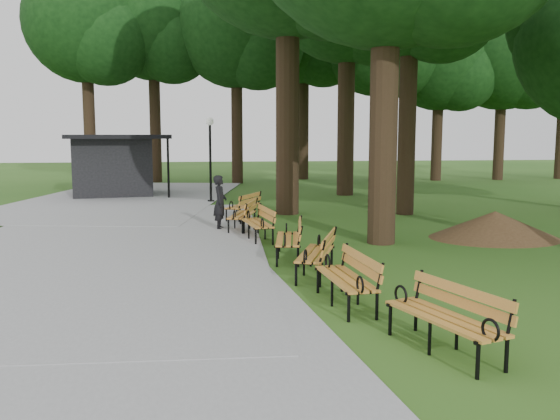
{
  "coord_description": "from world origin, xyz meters",
  "views": [
    {
      "loc": [
        -1.45,
        -11.99,
        2.73
      ],
      "look_at": [
        0.18,
        0.74,
        1.1
      ],
      "focal_mm": 37.73,
      "sensor_mm": 36.0,
      "label": 1
    }
  ],
  "objects": [
    {
      "name": "ground",
      "position": [
        0.0,
        0.0,
        0.0
      ],
      "size": [
        100.0,
        100.0,
        0.0
      ],
      "primitive_type": "plane",
      "color": "#2A5618",
      "rests_on": "ground"
    },
    {
      "name": "path",
      "position": [
        -4.0,
        3.0,
        0.03
      ],
      "size": [
        12.0,
        38.0,
        0.06
      ],
      "primitive_type": "cube",
      "color": "#959598",
      "rests_on": "ground"
    },
    {
      "name": "person",
      "position": [
        -1.03,
        5.06,
        0.79
      ],
      "size": [
        0.46,
        0.63,
        1.59
      ],
      "primitive_type": "imported",
      "rotation": [
        0.0,
        0.0,
        1.42
      ],
      "color": "black",
      "rests_on": "ground"
    },
    {
      "name": "kiosk",
      "position": [
        -5.59,
        15.35,
        1.38
      ],
      "size": [
        4.95,
        4.48,
        2.76
      ],
      "primitive_type": null,
      "rotation": [
        0.0,
        0.0,
        0.16
      ],
      "color": "black",
      "rests_on": "ground"
    },
    {
      "name": "lamp_post",
      "position": [
        -1.22,
        12.1,
        2.46
      ],
      "size": [
        0.32,
        0.32,
        3.45
      ],
      "color": "black",
      "rests_on": "ground"
    },
    {
      "name": "dirt_mound",
      "position": [
        6.21,
        2.67,
        0.36
      ],
      "size": [
        2.92,
        2.92,
        0.73
      ],
      "primitive_type": "cone",
      "color": "#47301C",
      "rests_on": "ground"
    },
    {
      "name": "bench_0",
      "position": [
        1.51,
        -5.14,
        0.44
      ],
      "size": [
        1.21,
        2.0,
        0.88
      ],
      "primitive_type": null,
      "rotation": [
        0.0,
        0.0,
        -1.25
      ],
      "color": "#C8802E",
      "rests_on": "ground"
    },
    {
      "name": "bench_1",
      "position": [
        0.77,
        -2.96,
        0.44
      ],
      "size": [
        0.8,
        1.95,
        0.88
      ],
      "primitive_type": null,
      "rotation": [
        0.0,
        0.0,
        -1.48
      ],
      "color": "#C8802E",
      "rests_on": "ground"
    },
    {
      "name": "bench_2",
      "position": [
        0.66,
        -0.93,
        0.44
      ],
      "size": [
        1.24,
        2.0,
        0.88
      ],
      "primitive_type": null,
      "rotation": [
        0.0,
        0.0,
        -1.91
      ],
      "color": "#C8802E",
      "rests_on": "ground"
    },
    {
      "name": "bench_3",
      "position": [
        0.36,
        0.74,
        0.44
      ],
      "size": [
        0.93,
        1.98,
        0.88
      ],
      "primitive_type": null,
      "rotation": [
        0.0,
        0.0,
        -1.73
      ],
      "color": "#C8802E",
      "rests_on": "ground"
    },
    {
      "name": "bench_4",
      "position": [
        -0.12,
        3.22,
        0.44
      ],
      "size": [
        0.9,
        1.97,
        0.88
      ],
      "primitive_type": null,
      "rotation": [
        0.0,
        0.0,
        -1.43
      ],
      "color": "#C8802E",
      "rests_on": "ground"
    },
    {
      "name": "bench_5",
      "position": [
        -0.4,
        4.89,
        0.44
      ],
      "size": [
        1.12,
        2.0,
        0.88
      ],
      "primitive_type": null,
      "rotation": [
        0.0,
        0.0,
        -1.84
      ],
      "color": "#C8802E",
      "rests_on": "ground"
    },
    {
      "name": "bench_6",
      "position": [
        -0.23,
        7.09,
        0.44
      ],
      "size": [
        1.43,
        1.98,
        0.88
      ],
      "primitive_type": null,
      "rotation": [
        0.0,
        0.0,
        -2.04
      ],
      "color": "#C8802E",
      "rests_on": "ground"
    },
    {
      "name": "tree_backdrop",
      "position": [
        6.54,
        23.1,
        8.27
      ],
      "size": [
        36.02,
        10.02,
        16.55
      ],
      "primitive_type": null,
      "color": "black",
      "rests_on": "ground"
    }
  ]
}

